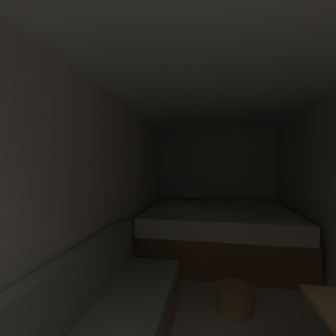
# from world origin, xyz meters

# --- Properties ---
(ground_plane) EXTENTS (6.85, 6.85, 0.00)m
(ground_plane) POSITION_xyz_m (0.00, 1.95, 0.00)
(ground_plane) COLOR #A39984
(wall_back) EXTENTS (2.36, 0.05, 2.10)m
(wall_back) POSITION_xyz_m (0.00, 4.40, 1.05)
(wall_back) COLOR beige
(wall_back) RESTS_ON ground
(wall_left) EXTENTS (0.05, 4.85, 2.10)m
(wall_left) POSITION_xyz_m (-1.16, 1.95, 1.05)
(wall_left) COLOR beige
(wall_left) RESTS_ON ground
(ceiling_slab) EXTENTS (2.36, 4.85, 0.05)m
(ceiling_slab) POSITION_xyz_m (0.00, 1.95, 2.12)
(ceiling_slab) COLOR white
(ceiling_slab) RESTS_ON wall_left
(bed) EXTENTS (2.14, 1.94, 0.88)m
(bed) POSITION_xyz_m (-0.00, 3.37, 0.35)
(bed) COLOR brown
(bed) RESTS_ON ground
(wicker_basket) EXTENTS (0.34, 0.34, 0.23)m
(wicker_basket) POSITION_xyz_m (0.11, 1.91, 0.11)
(wicker_basket) COLOR olive
(wicker_basket) RESTS_ON ground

